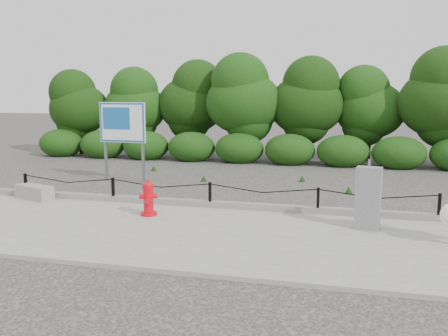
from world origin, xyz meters
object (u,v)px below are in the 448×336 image
fire_hydrant (148,199)px  advertising_sign (122,126)px  concrete_block (34,192)px  utility_cabinet (368,198)px

fire_hydrant → advertising_sign: (-2.51, 3.93, 1.28)m
concrete_block → utility_cabinet: bearing=-5.1°
advertising_sign → fire_hydrant: bearing=-54.8°
concrete_block → utility_cabinet: utility_cabinet is taller
fire_hydrant → concrete_block: fire_hydrant is taller
utility_cabinet → advertising_sign: (-7.13, 3.87, 1.03)m
concrete_block → advertising_sign: 3.61m
fire_hydrant → advertising_sign: size_ratio=0.32×
fire_hydrant → advertising_sign: 4.83m
advertising_sign → concrete_block: bearing=-104.1°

